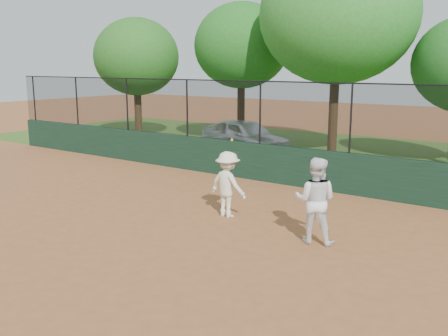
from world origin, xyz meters
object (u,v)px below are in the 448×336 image
Objects in this scene: player_second at (315,200)px; tree_0 at (136,57)px; parked_car at (245,136)px; tree_1 at (241,46)px; player_main at (228,184)px; tree_2 at (338,15)px.

tree_0 is (-13.67, 8.53, 3.15)m from player_second.
tree_1 is at bearing 52.96° from parked_car.
tree_2 is at bearing 96.97° from player_main.
player_main is 14.13m from tree_0.
tree_1 is 5.15m from tree_2.
parked_car is 0.67× the size of tree_1.
tree_2 is (-3.61, 9.20, 4.62)m from player_second.
tree_0 is 5.36m from tree_1.
tree_1 is (-8.57, 10.12, 3.62)m from player_second.
tree_1 is at bearing 121.96° from player_main.
parked_car is 4.54m from tree_1.
parked_car is at bearing -162.93° from tree_2.
player_second is at bearing -49.74° from tree_1.
player_second is 0.31× the size of tree_0.
player_main is at bearing -58.04° from tree_1.
player_second is at bearing -31.96° from tree_0.
parked_car is 8.92m from player_main.
player_second reaches higher than parked_car.
parked_car is 7.41m from tree_0.
parked_car is at bearing -52.60° from tree_1.
tree_0 is at bearing 144.03° from player_main.
tree_2 is at bearing -84.08° from player_second.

